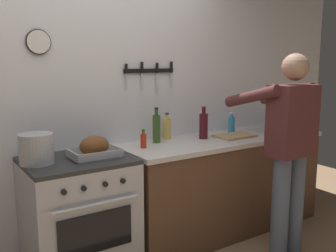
# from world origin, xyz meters

# --- Properties ---
(wall_back) EXTENTS (6.00, 0.13, 2.60)m
(wall_back) POSITION_xyz_m (-0.00, 1.35, 1.30)
(wall_back) COLOR silver
(wall_back) RESTS_ON ground
(counter_block) EXTENTS (2.03, 0.65, 0.90)m
(counter_block) POSITION_xyz_m (1.21, 0.99, 0.46)
(counter_block) COLOR brown
(counter_block) RESTS_ON ground
(stove) EXTENTS (0.76, 0.67, 0.90)m
(stove) POSITION_xyz_m (-0.22, 0.99, 0.45)
(stove) COLOR #BCBCC1
(stove) RESTS_ON ground
(person_cook) EXTENTS (0.51, 0.63, 1.66)m
(person_cook) POSITION_xyz_m (1.29, 0.33, 0.95)
(person_cook) COLOR #4C566B
(person_cook) RESTS_ON ground
(roasting_pan) EXTENTS (0.35, 0.26, 0.16)m
(roasting_pan) POSITION_xyz_m (-0.10, 0.95, 0.97)
(roasting_pan) COLOR #B7B7BC
(roasting_pan) RESTS_ON stove
(stock_pot) EXTENTS (0.24, 0.24, 0.21)m
(stock_pot) POSITION_xyz_m (-0.50, 1.01, 1.01)
(stock_pot) COLOR #B7B7BC
(stock_pot) RESTS_ON stove
(cutting_board) EXTENTS (0.36, 0.24, 0.02)m
(cutting_board) POSITION_xyz_m (1.29, 0.95, 0.91)
(cutting_board) COLOR tan
(cutting_board) RESTS_ON counter_block
(bottle_olive_oil) EXTENTS (0.07, 0.07, 0.31)m
(bottle_olive_oil) POSITION_xyz_m (0.55, 1.14, 1.03)
(bottle_olive_oil) COLOR #385623
(bottle_olive_oil) RESTS_ON counter_block
(bottle_cooking_oil) EXTENTS (0.07, 0.07, 0.24)m
(bottle_cooking_oil) POSITION_xyz_m (0.71, 1.21, 1.00)
(bottle_cooking_oil) COLOR gold
(bottle_cooking_oil) RESTS_ON counter_block
(bottle_dish_soap) EXTENTS (0.07, 0.07, 0.20)m
(bottle_dish_soap) POSITION_xyz_m (1.41, 1.12, 0.98)
(bottle_dish_soap) COLOR #338CCC
(bottle_dish_soap) RESTS_ON counter_block
(bottle_wine_red) EXTENTS (0.08, 0.08, 0.29)m
(bottle_wine_red) POSITION_xyz_m (1.00, 1.05, 1.02)
(bottle_wine_red) COLOR #47141E
(bottle_wine_red) RESTS_ON counter_block
(bottle_hot_sauce) EXTENTS (0.05, 0.05, 0.15)m
(bottle_hot_sauce) POSITION_xyz_m (0.36, 1.02, 0.96)
(bottle_hot_sauce) COLOR red
(bottle_hot_sauce) RESTS_ON counter_block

